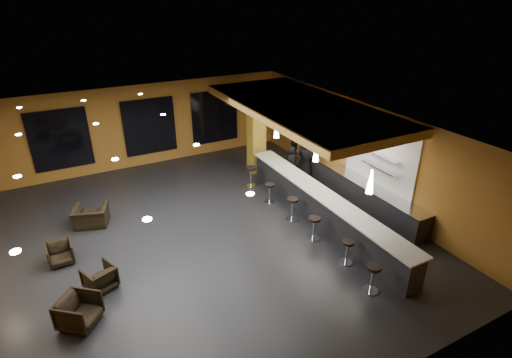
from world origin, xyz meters
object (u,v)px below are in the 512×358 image
column (256,132)px  armchair_c (60,253)px  staff_b (295,157)px  armchair_b (100,278)px  armchair_d (91,216)px  bar_stool_1 (347,249)px  pendant_1 (316,151)px  bar_stool_0 (373,275)px  pendant_2 (277,129)px  bar_stool_2 (314,225)px  staff_c (305,157)px  bar_stool_4 (270,191)px  bar_counter (321,208)px  pendant_0 (371,181)px  prep_counter (358,191)px  bar_stool_3 (292,206)px  staff_a (292,165)px  armchair_a (79,311)px  bar_stool_5 (251,174)px

column → armchair_c: bearing=-159.2°
staff_b → armchair_b: bearing=-165.8°
armchair_d → bar_stool_1: size_ratio=1.43×
pendant_1 → bar_stool_0: pendant_1 is taller
pendant_2 → column: bearing=90.0°
armchair_b → bar_stool_2: 6.23m
staff_c → bar_stool_4: staff_c is taller
staff_b → staff_c: bearing=-82.3°
bar_counter → pendant_0: pendant_0 is taller
pendant_1 → staff_c: size_ratio=0.37×
prep_counter → bar_stool_1: prep_counter is taller
staff_c → staff_b: bearing=112.5°
bar_counter → bar_stool_3: 0.95m
column → pendant_1: 4.14m
bar_stool_0 → bar_stool_3: bar_stool_3 is taller
staff_b → armchair_d: bearing=172.6°
armchair_c → staff_a: bearing=6.4°
prep_counter → armchair_a: size_ratio=7.30×
bar_counter → bar_stool_1: bearing=-107.7°
staff_a → armchair_a: staff_a is taller
bar_counter → pendant_2: bearing=90.0°
armchair_a → bar_counter: bearing=-42.9°
armchair_b → armchair_d: 3.32m
bar_stool_2 → bar_stool_4: (-0.04, 2.68, -0.02)m
staff_b → bar_stool_0: bearing=-116.2°
staff_a → bar_stool_0: bearing=-115.1°
pendant_0 → armchair_c: 8.86m
prep_counter → staff_a: (-1.32, 2.37, 0.34)m
column → bar_stool_4: bearing=-107.9°
pendant_1 → armchair_b: pendant_1 is taller
prep_counter → bar_stool_5: (-2.88, 2.88, 0.10)m
prep_counter → armchair_a: prep_counter is taller
column → bar_stool_0: size_ratio=4.40×
pendant_1 → bar_stool_1: (-0.69, -2.66, -1.88)m
bar_counter → staff_b: (1.23, 3.56, 0.26)m
armchair_c → pendant_2: bearing=8.0°
pendant_1 → armchair_b: (-7.00, -0.51, -2.02)m
pendant_1 → staff_c: bearing=61.1°
armchair_a → bar_stool_5: 8.07m
prep_counter → armchair_c: prep_counter is taller
pendant_2 → bar_stool_4: 2.32m
armchair_a → bar_stool_4: (6.75, 3.02, 0.09)m
armchair_d → staff_b: bearing=-159.6°
pendant_2 → bar_stool_0: (-0.88, -6.37, -1.84)m
armchair_a → bar_stool_4: armchair_a is taller
prep_counter → staff_c: bearing=103.5°
bar_stool_0 → pendant_2: bearing=82.1°
pendant_1 → staff_b: size_ratio=0.46×
staff_c → armchair_c: 9.35m
bar_counter → bar_stool_0: bearing=-104.6°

